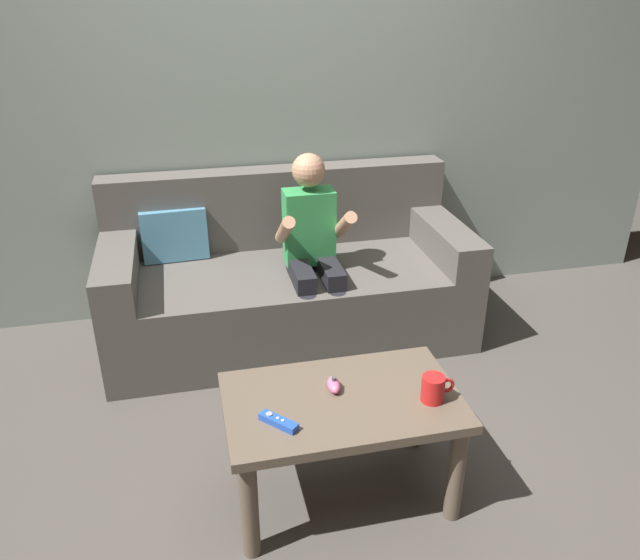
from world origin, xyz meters
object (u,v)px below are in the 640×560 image
game_remote_blue_near_edge (278,422)px  nunchuk_pink (334,385)px  couch (286,282)px  coffee_table (342,416)px  coffee_mug (434,388)px  person_seated_on_couch (313,246)px

game_remote_blue_near_edge → nunchuk_pink: size_ratio=1.38×
couch → coffee_table: couch is taller
coffee_table → couch: bearing=89.3°
game_remote_blue_near_edge → coffee_mug: size_ratio=1.08×
couch → game_remote_blue_near_edge: couch is taller
person_seated_on_couch → coffee_table: bearing=-96.8°
couch → game_remote_blue_near_edge: (-0.25, -1.31, 0.15)m
nunchuk_pink → game_remote_blue_near_edge: bearing=-146.6°
nunchuk_pink → coffee_mug: 0.35m
coffee_table → game_remote_blue_near_edge: (-0.24, -0.09, 0.09)m
person_seated_on_couch → nunchuk_pink: 1.00m
person_seated_on_couch → coffee_mug: size_ratio=8.43×
person_seated_on_couch → nunchuk_pink: size_ratio=10.76×
person_seated_on_couch → game_remote_blue_near_edge: (-0.36, -1.13, -0.12)m
couch → coffee_mug: 1.34m
person_seated_on_couch → coffee_mug: bearing=-81.0°
nunchuk_pink → coffee_mug: bearing=-22.8°
game_remote_blue_near_edge → couch: bearing=79.1°
coffee_mug → nunchuk_pink: bearing=157.2°
coffee_table → person_seated_on_couch: bearing=83.2°
person_seated_on_couch → coffee_table: person_seated_on_couch is taller
person_seated_on_couch → game_remote_blue_near_edge: size_ratio=7.80×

